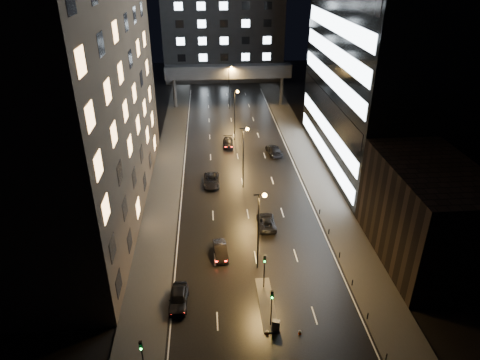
{
  "coord_description": "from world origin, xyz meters",
  "views": [
    {
      "loc": [
        -5.18,
        -31.77,
        32.83
      ],
      "look_at": [
        -0.9,
        22.97,
        4.0
      ],
      "focal_mm": 32.0,
      "sensor_mm": 36.0,
      "label": 1
    }
  ],
  "objects_px": {
    "car_toward_b": "(274,150)",
    "car_away_d": "(228,143)",
    "car_away_b": "(221,251)",
    "car_away_c": "(212,181)",
    "car_away_a": "(179,298)",
    "car_toward_a": "(266,222)",
    "utility_cabinet": "(276,325)"
  },
  "relations": [
    {
      "from": "car_away_b",
      "to": "car_toward_b",
      "type": "distance_m",
      "value": 31.69
    },
    {
      "from": "car_away_a",
      "to": "car_toward_a",
      "type": "relative_size",
      "value": 0.94
    },
    {
      "from": "car_away_c",
      "to": "car_toward_b",
      "type": "xyz_separation_m",
      "value": [
        11.81,
        11.18,
        0.06
      ]
    },
    {
      "from": "car_away_b",
      "to": "car_away_c",
      "type": "height_order",
      "value": "car_away_c"
    },
    {
      "from": "car_away_b",
      "to": "car_away_a",
      "type": "bearing_deg",
      "value": -125.84
    },
    {
      "from": "car_away_c",
      "to": "car_toward_b",
      "type": "bearing_deg",
      "value": 44.1
    },
    {
      "from": "car_toward_b",
      "to": "car_away_c",
      "type": "bearing_deg",
      "value": 36.88
    },
    {
      "from": "utility_cabinet",
      "to": "car_toward_a",
      "type": "bearing_deg",
      "value": 106.02
    },
    {
      "from": "car_away_a",
      "to": "utility_cabinet",
      "type": "distance_m",
      "value": 10.66
    },
    {
      "from": "car_away_b",
      "to": "utility_cabinet",
      "type": "height_order",
      "value": "car_away_b"
    },
    {
      "from": "car_away_a",
      "to": "utility_cabinet",
      "type": "xyz_separation_m",
      "value": [
        9.68,
        -4.46,
        -0.05
      ]
    },
    {
      "from": "car_away_d",
      "to": "car_toward_b",
      "type": "distance_m",
      "value": 9.44
    },
    {
      "from": "car_away_b",
      "to": "car_away_c",
      "type": "distance_m",
      "value": 18.53
    },
    {
      "from": "car_away_c",
      "to": "car_away_b",
      "type": "bearing_deg",
      "value": -87.03
    },
    {
      "from": "utility_cabinet",
      "to": "car_away_d",
      "type": "bearing_deg",
      "value": 113.44
    },
    {
      "from": "car_away_d",
      "to": "car_toward_b",
      "type": "xyz_separation_m",
      "value": [
        8.31,
        -4.47,
        0.1
      ]
    },
    {
      "from": "car_away_c",
      "to": "car_away_d",
      "type": "xyz_separation_m",
      "value": [
        3.5,
        15.64,
        -0.04
      ]
    },
    {
      "from": "car_away_a",
      "to": "utility_cabinet",
      "type": "relative_size",
      "value": 3.94
    },
    {
      "from": "car_away_a",
      "to": "car_toward_a",
      "type": "height_order",
      "value": "car_away_a"
    },
    {
      "from": "car_toward_b",
      "to": "car_away_d",
      "type": "bearing_deg",
      "value": -34.79
    },
    {
      "from": "car_away_d",
      "to": "car_toward_a",
      "type": "bearing_deg",
      "value": -81.14
    },
    {
      "from": "car_away_b",
      "to": "car_away_c",
      "type": "bearing_deg",
      "value": 87.02
    },
    {
      "from": "car_away_d",
      "to": "car_toward_b",
      "type": "height_order",
      "value": "car_toward_b"
    },
    {
      "from": "car_toward_a",
      "to": "car_away_c",
      "type": "bearing_deg",
      "value": -60.12
    },
    {
      "from": "car_toward_a",
      "to": "car_away_b",
      "type": "bearing_deg",
      "value": 42.6
    },
    {
      "from": "car_away_d",
      "to": "car_toward_a",
      "type": "height_order",
      "value": "car_away_d"
    },
    {
      "from": "car_away_c",
      "to": "car_toward_a",
      "type": "xyz_separation_m",
      "value": [
        7.22,
        -12.56,
        -0.05
      ]
    },
    {
      "from": "car_away_b",
      "to": "car_toward_a",
      "type": "bearing_deg",
      "value": 37.33
    },
    {
      "from": "car_toward_b",
      "to": "utility_cabinet",
      "type": "xyz_separation_m",
      "value": [
        -6.11,
        -42.15,
        -0.06
      ]
    },
    {
      "from": "car_away_d",
      "to": "car_toward_b",
      "type": "bearing_deg",
      "value": -26.91
    },
    {
      "from": "car_away_b",
      "to": "car_away_d",
      "type": "xyz_separation_m",
      "value": [
        2.76,
        34.16,
        -0.02
      ]
    },
    {
      "from": "car_away_b",
      "to": "car_away_d",
      "type": "distance_m",
      "value": 34.27
    }
  ]
}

